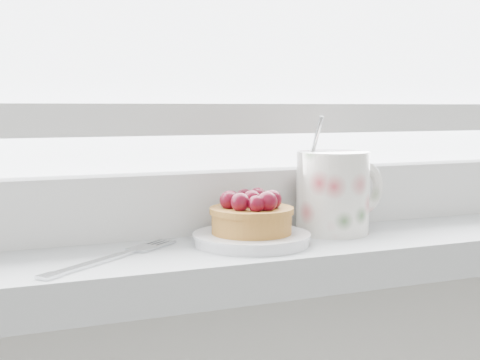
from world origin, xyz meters
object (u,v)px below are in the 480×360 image
saucer (252,239)px  fork (112,258)px  floral_mug (335,190)px  raspberry_tart (252,214)px

saucer → fork: size_ratio=0.80×
saucer → floral_mug: (0.11, 0.02, 0.04)m
saucer → floral_mug: floral_mug is taller
fork → saucer: bearing=4.2°
raspberry_tart → fork: size_ratio=0.57×
fork → raspberry_tart: bearing=4.1°
floral_mug → fork: size_ratio=0.86×
floral_mug → raspberry_tart: bearing=-168.5°
floral_mug → fork: 0.27m
saucer → raspberry_tart: bearing=-73.6°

